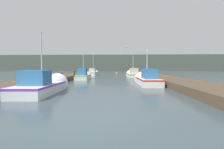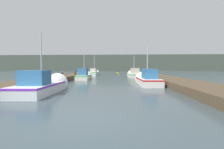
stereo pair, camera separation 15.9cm
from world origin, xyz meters
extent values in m
plane|color=#38474C|center=(0.00, 0.00, 0.00)|extent=(200.00, 200.00, 0.00)
cube|color=#4C3D2B|center=(-6.25, 16.00, 0.25)|extent=(2.97, 40.00, 0.50)
cube|color=#4C3D2B|center=(6.25, 16.00, 0.25)|extent=(2.97, 40.00, 0.50)
cube|color=#424C42|center=(0.00, 72.26, 3.72)|extent=(120.00, 16.00, 7.44)
cube|color=silver|center=(-3.68, 4.07, 0.30)|extent=(1.89, 4.05, 0.60)
cube|color=purple|center=(-3.68, 4.07, 0.54)|extent=(1.92, 4.08, 0.10)
cone|color=silver|center=(-3.77, 6.49, 0.30)|extent=(1.69, 0.92, 1.66)
cube|color=#2D6699|center=(-3.66, 3.57, 1.01)|extent=(1.42, 1.24, 0.82)
cylinder|color=#B2B2B7|center=(-3.69, 4.37, 2.17)|extent=(0.08, 0.08, 3.14)
cube|color=silver|center=(3.66, 9.03, 0.30)|extent=(1.70, 4.40, 0.61)
cube|color=red|center=(3.66, 9.03, 0.55)|extent=(1.73, 4.43, 0.10)
cone|color=silver|center=(3.61, 11.77, 0.30)|extent=(1.55, 1.15, 1.53)
cube|color=#2D6699|center=(3.67, 8.49, 1.03)|extent=(1.09, 1.85, 0.84)
cylinder|color=#B2B2B7|center=(3.66, 9.36, 2.07)|extent=(0.08, 0.08, 2.93)
cube|color=silver|center=(-3.60, 14.81, 0.28)|extent=(1.77, 4.20, 0.56)
cube|color=green|center=(-3.60, 14.81, 0.50)|extent=(1.81, 4.23, 0.10)
cone|color=silver|center=(-3.77, 17.32, 0.28)|extent=(1.48, 1.01, 1.42)
cube|color=#2D6699|center=(-3.56, 14.30, 1.01)|extent=(1.15, 1.67, 0.89)
cylinder|color=#B2B2B7|center=(-3.62, 15.12, 2.12)|extent=(0.08, 0.08, 3.10)
cube|color=silver|center=(3.50, 20.03, 0.27)|extent=(1.97, 4.78, 0.54)
cube|color=#169414|center=(3.50, 20.03, 0.48)|extent=(2.01, 4.81, 0.10)
cone|color=silver|center=(3.36, 22.91, 0.27)|extent=(1.71, 1.14, 1.66)
cube|color=#B2AD9E|center=(3.53, 19.45, 1.00)|extent=(1.25, 2.02, 0.93)
cylinder|color=#B2B2B7|center=(3.49, 20.39, 2.08)|extent=(0.08, 0.08, 3.08)
cube|color=silver|center=(-3.88, 24.32, 0.34)|extent=(1.42, 4.72, 0.68)
cube|color=green|center=(-3.88, 24.32, 0.62)|extent=(1.45, 4.75, 0.10)
cone|color=silver|center=(-3.87, 27.13, 0.34)|extent=(1.33, 0.91, 1.33)
cube|color=#B2AD9E|center=(-3.89, 23.73, 1.04)|extent=(1.06, 1.47, 0.72)
cylinder|color=#B2B2B7|center=(-3.88, 24.67, 2.56)|extent=(0.08, 0.08, 3.75)
cylinder|color=#473523|center=(-4.93, 28.10, 0.63)|extent=(0.31, 0.31, 1.26)
cylinder|color=silver|center=(-4.93, 28.10, 1.28)|extent=(0.36, 0.36, 0.04)
cylinder|color=#473523|center=(-4.95, 10.76, 0.54)|extent=(0.23, 0.23, 1.07)
cylinder|color=silver|center=(-4.95, 10.76, 1.09)|extent=(0.27, 0.27, 0.04)
cylinder|color=#473523|center=(-4.92, 15.32, 0.59)|extent=(0.22, 0.22, 1.18)
cylinder|color=silver|center=(-4.92, 15.32, 1.20)|extent=(0.25, 0.25, 0.04)
sphere|color=gold|center=(0.70, 32.94, 0.14)|extent=(0.50, 0.50, 0.50)
cylinder|color=black|center=(0.70, 32.94, 0.64)|extent=(0.06, 0.06, 0.50)
ellipsoid|color=white|center=(2.28, 19.86, 4.81)|extent=(0.25, 0.31, 0.12)
cube|color=gray|center=(2.41, 19.80, 4.83)|extent=(0.30, 0.23, 0.07)
cube|color=gray|center=(2.16, 19.93, 4.83)|extent=(0.30, 0.23, 0.07)
camera|label=1|loc=(0.95, -4.60, 1.58)|focal=24.00mm
camera|label=2|loc=(1.11, -4.59, 1.58)|focal=24.00mm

